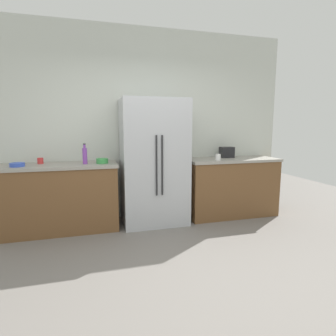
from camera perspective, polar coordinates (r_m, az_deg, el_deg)
name	(u,v)px	position (r m, az deg, el deg)	size (l,w,h in m)	color
ground_plane	(176,278)	(2.87, 1.59, -21.91)	(9.87, 9.87, 0.00)	slate
kitchen_back_panel	(139,125)	(4.43, -6.07, 8.84)	(4.86, 0.10, 2.94)	silver
counter_left	(60,197)	(4.15, -21.47, -5.69)	(1.59, 0.65, 0.94)	brown
counter_right	(230,186)	(4.66, 12.72, -3.75)	(1.49, 0.65, 0.94)	brown
refrigerator	(154,162)	(4.10, -2.94, 1.18)	(0.95, 0.70, 1.84)	#B2B5BA
toaster	(227,152)	(4.67, 12.08, 3.21)	(0.22, 0.15, 0.18)	black
bottle_a	(85,155)	(3.97, -16.86, 2.53)	(0.06, 0.06, 0.28)	purple
cup_a	(40,161)	(4.22, -24.94, 1.36)	(0.08, 0.08, 0.08)	red
cup_b	(218,157)	(4.28, 10.33, 2.22)	(0.08, 0.08, 0.10)	white
bowl_a	(17,165)	(4.07, -28.79, 0.60)	(0.18, 0.18, 0.05)	blue
bowl_b	(102,161)	(3.98, -13.48, 1.45)	(0.16, 0.16, 0.07)	green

